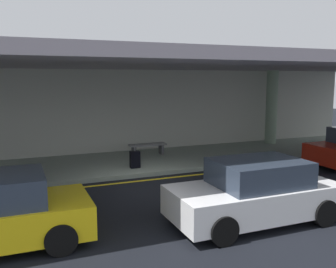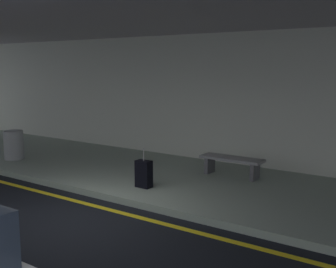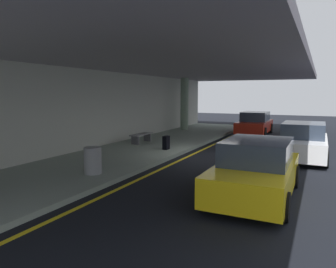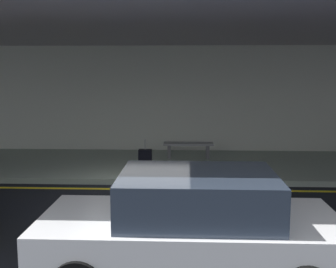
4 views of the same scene
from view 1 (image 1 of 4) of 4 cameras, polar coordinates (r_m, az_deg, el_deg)
ground_plane at (r=12.13m, az=-2.53°, el=-7.82°), size 60.00×60.00×0.00m
sidewalk at (r=14.97m, az=-6.59°, el=-4.42°), size 26.00×4.20×0.15m
lane_stripe_yellow at (r=12.69m, az=-3.48°, el=-7.08°), size 26.00×0.14×0.01m
support_column_left_mid at (r=19.47m, az=15.55°, el=3.96°), size 0.57×0.57×3.65m
ceiling_overhang at (r=14.13m, az=-6.30°, el=10.65°), size 28.00×13.20×0.30m
terminal_back_wall at (r=16.84m, az=-8.80°, el=3.26°), size 26.00×0.30×3.80m
car_white at (r=9.21m, az=13.22°, el=-8.72°), size 4.10×1.92×1.50m
suitcase_upright_primary at (r=13.76m, az=-5.07°, el=-3.90°), size 0.36×0.22×0.90m
bench_metal at (r=16.00m, az=-3.13°, el=-1.98°), size 1.60×0.50×0.48m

